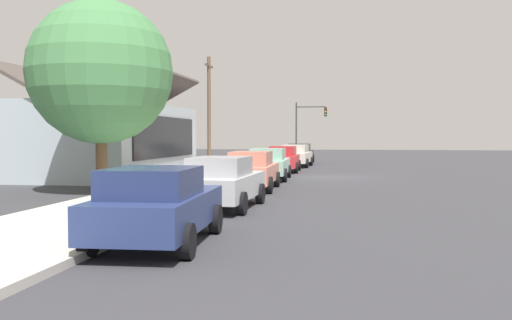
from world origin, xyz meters
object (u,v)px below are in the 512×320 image
object	(u,v)px
car_cherry	(283,159)
shade_tree	(101,72)
traffic_light_main	(308,122)
utility_pole_wooden	(209,110)
car_navy	(157,205)
car_silver	(223,182)
car_coral	(252,170)
car_seafoam	(269,164)
car_ivory	(296,155)
car_charcoal	(300,153)
fire_hydrant_red	(221,177)

from	to	relation	value
car_cherry	shade_tree	size ratio (longest dim) A/B	0.62
traffic_light_main	utility_pole_wooden	bearing A→B (deg)	157.17
car_navy	car_silver	size ratio (longest dim) A/B	1.00
car_silver	utility_pole_wooden	bearing A→B (deg)	17.36
car_coral	traffic_light_main	world-z (taller)	traffic_light_main
car_silver	car_seafoam	distance (m)	11.30
car_silver	car_ivory	xyz separation A→B (m)	(23.32, -0.02, 0.00)
car_seafoam	car_cherry	bearing A→B (deg)	-2.38
car_coral	car_charcoal	xyz separation A→B (m)	(22.79, 0.08, 0.00)
car_navy	car_ivory	bearing A→B (deg)	-2.93
car_seafoam	shade_tree	bearing A→B (deg)	143.13
car_coral	car_cherry	bearing A→B (deg)	-1.22
car_coral	traffic_light_main	bearing A→B (deg)	-2.17
car_silver	car_coral	world-z (taller)	same
traffic_light_main	fire_hydrant_red	xyz separation A→B (m)	(-27.19, 1.66, -2.99)
car_ivory	car_charcoal	distance (m)	5.35
car_navy	car_charcoal	distance (m)	34.41
car_silver	car_ivory	distance (m)	23.32
car_silver	car_cherry	size ratio (longest dim) A/B	0.97
shade_tree	fire_hydrant_red	bearing A→B (deg)	-56.55
car_coral	car_seafoam	xyz separation A→B (m)	(5.43, 0.10, 0.00)
shade_tree	fire_hydrant_red	xyz separation A→B (m)	(2.67, -4.05, -4.13)
car_seafoam	fire_hydrant_red	bearing A→B (deg)	163.34
car_charcoal	shade_tree	bearing A→B (deg)	168.84
car_coral	traffic_light_main	xyz separation A→B (m)	(27.54, -0.25, 2.68)
traffic_light_main	fire_hydrant_red	bearing A→B (deg)	176.51
car_charcoal	car_seafoam	bearing A→B (deg)	-179.15
car_cherry	car_charcoal	xyz separation A→B (m)	(11.15, -0.00, 0.00)
car_cherry	car_ivory	bearing A→B (deg)	-4.00
car_navy	car_charcoal	size ratio (longest dim) A/B	0.91
utility_pole_wooden	car_ivory	bearing A→B (deg)	-58.90
car_silver	traffic_light_main	bearing A→B (deg)	1.67
car_coral	shade_tree	world-z (taller)	shade_tree
car_cherry	traffic_light_main	distance (m)	16.13
car_charcoal	utility_pole_wooden	world-z (taller)	utility_pole_wooden
car_coral	shade_tree	bearing A→B (deg)	111.34
car_charcoal	traffic_light_main	distance (m)	5.46
car_seafoam	fire_hydrant_red	world-z (taller)	car_seafoam
car_ivory	traffic_light_main	distance (m)	10.44
car_charcoal	shade_tree	xyz separation A→B (m)	(-25.11, 5.38, 3.81)
car_silver	fire_hydrant_red	distance (m)	6.42
car_charcoal	fire_hydrant_red	bearing A→B (deg)	177.53
car_charcoal	utility_pole_wooden	bearing A→B (deg)	149.41
car_navy	car_silver	distance (m)	5.75
car_navy	car_cherry	world-z (taller)	same
car_ivory	utility_pole_wooden	bearing A→B (deg)	123.16
car_navy	utility_pole_wooden	size ratio (longest dim) A/B	0.59
car_ivory	car_silver	bearing A→B (deg)	-177.98
utility_pole_wooden	fire_hydrant_red	distance (m)	14.72
car_coral	shade_tree	xyz separation A→B (m)	(-2.32, 5.46, 3.82)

